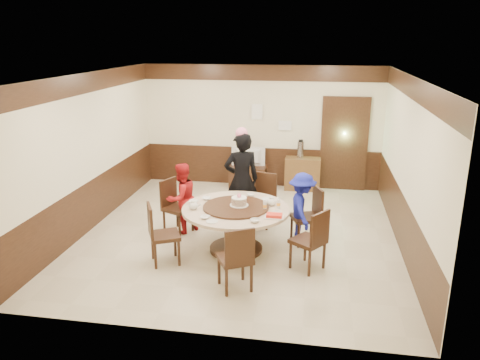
% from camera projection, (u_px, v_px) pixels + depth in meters
% --- Properties ---
extents(room, '(6.00, 6.04, 2.84)m').
position_uv_depth(room, '(241.00, 176.00, 8.12)').
color(room, beige).
rests_on(room, ground).
extents(banquet_table, '(1.75, 1.75, 0.78)m').
position_uv_depth(banquet_table, '(236.00, 220.00, 7.63)').
color(banquet_table, '#311B0F').
rests_on(banquet_table, ground).
extents(chair_0, '(0.58, 0.57, 0.97)m').
position_uv_depth(chair_0, '(306.00, 226.00, 8.00)').
color(chair_0, '#311B0F').
rests_on(chair_0, ground).
extents(chair_1, '(0.54, 0.55, 0.97)m').
position_uv_depth(chair_1, '(262.00, 209.00, 8.76)').
color(chair_1, '#311B0F').
rests_on(chair_1, ground).
extents(chair_2, '(0.59, 0.58, 0.97)m').
position_uv_depth(chair_2, '(177.00, 216.00, 8.44)').
color(chair_2, '#311B0F').
rests_on(chair_2, ground).
extents(chair_3, '(0.59, 0.59, 0.97)m').
position_uv_depth(chair_3, '(164.00, 244.00, 7.27)').
color(chair_3, '#311B0F').
rests_on(chair_3, ground).
extents(chair_4, '(0.60, 0.60, 0.97)m').
position_uv_depth(chair_4, '(235.00, 269.00, 6.51)').
color(chair_4, '#311B0F').
rests_on(chair_4, ground).
extents(chair_5, '(0.62, 0.61, 0.97)m').
position_uv_depth(chair_5, '(309.00, 250.00, 7.08)').
color(chair_5, '#311B0F').
rests_on(chair_5, ground).
extents(person_standing, '(0.76, 0.64, 1.78)m').
position_uv_depth(person_standing, '(242.00, 180.00, 8.56)').
color(person_standing, black).
rests_on(person_standing, ground).
extents(person_red, '(0.76, 0.79, 1.28)m').
position_uv_depth(person_red, '(182.00, 198.00, 8.34)').
color(person_red, '#B1171A').
rests_on(person_red, ground).
extents(person_blue, '(0.60, 0.87, 1.24)m').
position_uv_depth(person_blue, '(302.00, 209.00, 7.89)').
color(person_blue, navy).
rests_on(person_blue, ground).
extents(birthday_cake, '(0.31, 0.31, 0.20)m').
position_uv_depth(birthday_cake, '(239.00, 201.00, 7.57)').
color(birthday_cake, white).
rests_on(birthday_cake, banquet_table).
extents(teapot_left, '(0.17, 0.15, 0.13)m').
position_uv_depth(teapot_left, '(193.00, 206.00, 7.48)').
color(teapot_left, white).
rests_on(teapot_left, banquet_table).
extents(teapot_right, '(0.17, 0.15, 0.13)m').
position_uv_depth(teapot_right, '(271.00, 202.00, 7.66)').
color(teapot_right, white).
rests_on(teapot_right, banquet_table).
extents(bowl_0, '(0.16, 0.16, 0.04)m').
position_uv_depth(bowl_0, '(207.00, 198.00, 7.94)').
color(bowl_0, white).
rests_on(bowl_0, banquet_table).
extents(bowl_1, '(0.15, 0.15, 0.05)m').
position_uv_depth(bowl_1, '(255.00, 221.00, 6.97)').
color(bowl_1, white).
rests_on(bowl_1, banquet_table).
extents(bowl_2, '(0.15, 0.15, 0.04)m').
position_uv_depth(bowl_2, '(205.00, 217.00, 7.12)').
color(bowl_2, white).
rests_on(bowl_2, banquet_table).
extents(bowl_3, '(0.14, 0.14, 0.04)m').
position_uv_depth(bowl_3, '(277.00, 213.00, 7.29)').
color(bowl_3, white).
rests_on(bowl_3, banquet_table).
extents(bowl_4, '(0.16, 0.16, 0.04)m').
position_uv_depth(bowl_4, '(194.00, 202.00, 7.78)').
color(bowl_4, white).
rests_on(bowl_4, banquet_table).
extents(bowl_5, '(0.13, 0.13, 0.04)m').
position_uv_depth(bowl_5, '(251.00, 195.00, 8.12)').
color(bowl_5, white).
rests_on(bowl_5, banquet_table).
extents(saucer_near, '(0.18, 0.18, 0.01)m').
position_uv_depth(saucer_near, '(212.00, 221.00, 6.99)').
color(saucer_near, white).
rests_on(saucer_near, banquet_table).
extents(saucer_far, '(0.18, 0.18, 0.01)m').
position_uv_depth(saucer_far, '(267.00, 199.00, 7.96)').
color(saucer_far, white).
rests_on(saucer_far, banquet_table).
extents(shrimp_platter, '(0.30, 0.20, 0.06)m').
position_uv_depth(shrimp_platter, '(274.00, 216.00, 7.14)').
color(shrimp_platter, white).
rests_on(shrimp_platter, banquet_table).
extents(bottle_0, '(0.06, 0.06, 0.16)m').
position_uv_depth(bottle_0, '(265.00, 205.00, 7.44)').
color(bottle_0, white).
rests_on(bottle_0, banquet_table).
extents(bottle_1, '(0.06, 0.06, 0.16)m').
position_uv_depth(bottle_1, '(278.00, 204.00, 7.52)').
color(bottle_1, white).
rests_on(bottle_1, banquet_table).
extents(tv_stand, '(0.85, 0.45, 0.50)m').
position_uv_depth(tv_stand, '(248.00, 177.00, 10.99)').
color(tv_stand, '#311B0F').
rests_on(tv_stand, ground).
extents(television, '(0.79, 0.16, 0.45)m').
position_uv_depth(television, '(248.00, 157.00, 10.85)').
color(television, gray).
rests_on(television, tv_stand).
extents(side_cabinet, '(0.80, 0.40, 0.75)m').
position_uv_depth(side_cabinet, '(302.00, 174.00, 10.78)').
color(side_cabinet, brown).
rests_on(side_cabinet, ground).
extents(thermos, '(0.15, 0.15, 0.38)m').
position_uv_depth(thermos, '(300.00, 150.00, 10.62)').
color(thermos, silver).
rests_on(thermos, side_cabinet).
extents(notice_left, '(0.25, 0.00, 0.35)m').
position_uv_depth(notice_left, '(257.00, 112.00, 10.71)').
color(notice_left, white).
rests_on(notice_left, room).
extents(notice_right, '(0.30, 0.00, 0.22)m').
position_uv_depth(notice_right, '(285.00, 126.00, 10.70)').
color(notice_right, white).
rests_on(notice_right, room).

